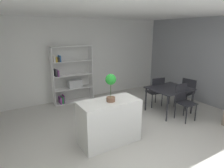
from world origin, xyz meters
TOP-DOWN VIEW (x-y plane):
  - ground_plane at (0.00, 0.00)m, footprint 9.78×9.78m
  - ceiling_slab at (0.00, 0.00)m, footprint 7.10×6.47m
  - back_partition at (0.00, 3.21)m, footprint 7.10×0.06m
  - kitchen_island at (-0.31, 0.19)m, footprint 1.24×0.61m
  - potted_plant_on_island at (-0.30, 0.14)m, footprint 0.21×0.21m
  - open_bookshelf at (-0.19, 2.91)m, footprint 1.32×0.32m
  - dining_table at (1.95, 0.68)m, footprint 1.10×0.96m
  - dining_chair_near at (1.95, 0.17)m, footprint 0.43×0.45m
  - dining_chair_window_side at (2.71, 0.69)m, footprint 0.49×0.50m
  - dining_chair_far at (1.93, 1.18)m, footprint 0.48×0.46m

SIDE VIEW (x-z plane):
  - ground_plane at x=0.00m, z-range 0.00..0.00m
  - kitchen_island at x=-0.31m, z-range 0.00..0.93m
  - dining_chair_window_side at x=2.71m, z-range 0.10..0.98m
  - dining_chair_far at x=1.93m, z-range 0.08..1.02m
  - dining_chair_near at x=1.95m, z-range 0.09..1.04m
  - dining_table at x=1.95m, z-range 0.30..1.03m
  - open_bookshelf at x=-0.19m, z-range -0.09..1.76m
  - potted_plant_on_island at x=-0.30m, z-range 1.01..1.57m
  - back_partition at x=0.00m, z-range 0.00..2.72m
  - ceiling_slab at x=0.00m, z-range 2.72..2.78m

